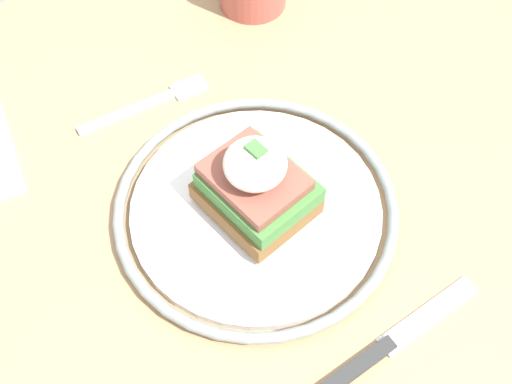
% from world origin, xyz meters
% --- Properties ---
extents(dining_table, '(0.81, 0.85, 0.76)m').
position_xyz_m(dining_table, '(0.00, 0.00, 0.63)').
color(dining_table, tan).
rests_on(dining_table, ground_plane).
extents(plate, '(0.26, 0.26, 0.02)m').
position_xyz_m(plate, '(0.01, -0.02, 0.77)').
color(plate, white).
rests_on(plate, dining_table).
extents(sandwich, '(0.09, 0.08, 0.08)m').
position_xyz_m(sandwich, '(0.01, -0.02, 0.81)').
color(sandwich, brown).
rests_on(sandwich, plate).
extents(fork, '(0.05, 0.14, 0.00)m').
position_xyz_m(fork, '(-0.16, -0.01, 0.76)').
color(fork, silver).
rests_on(fork, dining_table).
extents(knife, '(0.04, 0.18, 0.01)m').
position_xyz_m(knife, '(0.18, -0.03, 0.76)').
color(knife, '#2D2D2D').
rests_on(knife, dining_table).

